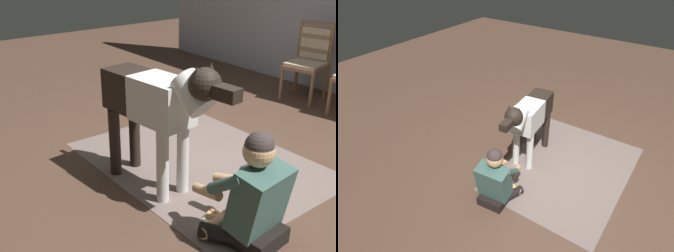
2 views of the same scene
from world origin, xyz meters
The scene contains 5 objects.
ground_plane centered at (0.00, 0.00, 0.00)m, with size 13.86×13.86×0.00m, color brown.
area_rug centered at (-0.24, -0.05, 0.00)m, with size 2.25×1.68×0.01m, color #75635C.
person_sitting_on_floor centered at (0.84, -0.55, 0.33)m, with size 0.67×0.58×0.81m.
large_dog centered at (-0.11, -0.64, 0.75)m, with size 1.48×0.39×1.16m.
hot_dog_on_plate centered at (0.56, -0.58, 0.03)m, with size 0.23×0.23×0.06m.
Camera 2 is at (3.03, 1.12, 2.94)m, focal length 31.72 mm.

